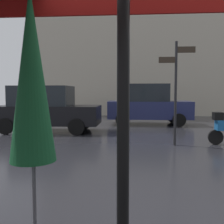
# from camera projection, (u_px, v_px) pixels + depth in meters

# --- Properties ---
(folded_patio_umbrella_far) EXTENTS (0.48, 0.48, 2.56)m
(folded_patio_umbrella_far) POSITION_uv_depth(u_px,v_px,m) (32.00, 83.00, 2.31)
(folded_patio_umbrella_far) COLOR black
(folded_patio_umbrella_far) RESTS_ON ground
(parked_car_left) EXTENTS (4.16, 1.96, 2.06)m
(parked_car_left) POSITION_uv_depth(u_px,v_px,m) (148.00, 104.00, 13.08)
(parked_car_left) COLOR #1E234C
(parked_car_left) RESTS_ON ground
(parked_car_right) EXTENTS (4.31, 1.97, 1.89)m
(parked_car_right) POSITION_uv_depth(u_px,v_px,m) (46.00, 109.00, 10.68)
(parked_car_right) COLOR black
(parked_car_right) RESTS_ON ground
(street_signpost) EXTENTS (1.08, 0.08, 3.15)m
(street_signpost) POSITION_uv_depth(u_px,v_px,m) (176.00, 83.00, 7.75)
(street_signpost) COLOR black
(street_signpost) RESTS_ON ground
(building_block) EXTENTS (14.84, 2.26, 15.30)m
(building_block) POSITION_uv_depth(u_px,v_px,m) (138.00, 10.00, 18.71)
(building_block) COLOR #B2A893
(building_block) RESTS_ON ground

